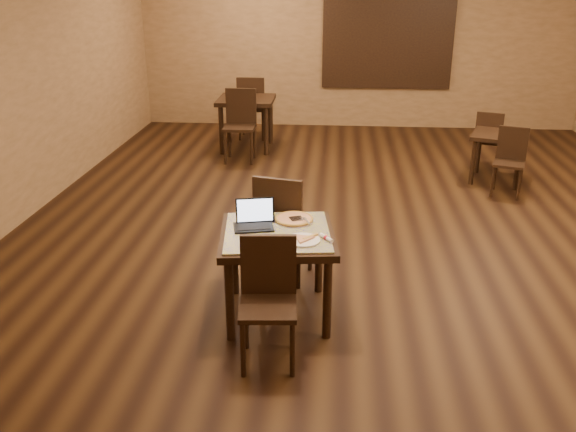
# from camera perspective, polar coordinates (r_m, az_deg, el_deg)

# --- Properties ---
(ground) EXTENTS (10.00, 10.00, 0.00)m
(ground) POSITION_cam_1_polar(r_m,az_deg,el_deg) (7.06, 7.31, -0.98)
(ground) COLOR black
(ground) RESTS_ON ground
(wall_back) EXTENTS (8.00, 0.02, 3.00)m
(wall_back) POSITION_cam_1_polar(r_m,az_deg,el_deg) (11.58, 6.71, 15.63)
(wall_back) COLOR #99764E
(wall_back) RESTS_ON ground
(wall_front) EXTENTS (8.00, 0.02, 3.00)m
(wall_front) POSITION_cam_1_polar(r_m,az_deg,el_deg) (1.97, 15.17, -16.94)
(wall_front) COLOR #99764E
(wall_front) RESTS_ON ground
(wall_left) EXTENTS (0.02, 10.00, 3.00)m
(wall_left) POSITION_cam_1_polar(r_m,az_deg,el_deg) (7.55, -24.60, 10.63)
(wall_left) COLOR #99764E
(wall_left) RESTS_ON ground
(mural) EXTENTS (2.34, 0.05, 1.64)m
(mural) POSITION_cam_1_polar(r_m,az_deg,el_deg) (11.56, 9.30, 15.74)
(mural) COLOR #244D84
(mural) RESTS_ON wall_back
(tiled_table) EXTENTS (1.02, 1.02, 0.76)m
(tiled_table) POSITION_cam_1_polar(r_m,az_deg,el_deg) (4.98, -1.01, -2.53)
(tiled_table) COLOR black
(tiled_table) RESTS_ON ground
(chair_main_near) EXTENTS (0.44, 0.44, 0.95)m
(chair_main_near) POSITION_cam_1_polar(r_m,az_deg,el_deg) (4.48, -1.86, -7.19)
(chair_main_near) COLOR black
(chair_main_near) RESTS_ON ground
(chair_main_far) EXTENTS (0.55, 0.55, 1.05)m
(chair_main_far) POSITION_cam_1_polar(r_m,az_deg,el_deg) (5.56, -0.61, -0.60)
(chair_main_far) COLOR black
(chair_main_far) RESTS_ON ground
(laptop) EXTENTS (0.36, 0.32, 0.22)m
(laptop) POSITION_cam_1_polar(r_m,az_deg,el_deg) (5.03, -3.18, -0.31)
(laptop) COLOR black
(laptop) RESTS_ON tiled_table
(plate) EXTENTS (0.27, 0.27, 0.01)m
(plate) POSITION_cam_1_polar(r_m,az_deg,el_deg) (4.75, 1.42, -2.28)
(plate) COLOR white
(plate) RESTS_ON tiled_table
(pizza_slice) EXTENTS (0.28, 0.28, 0.02)m
(pizza_slice) POSITION_cam_1_polar(r_m,az_deg,el_deg) (4.75, 1.42, -2.12)
(pizza_slice) COLOR beige
(pizza_slice) RESTS_ON plate
(pizza_pan) EXTENTS (0.35, 0.35, 0.01)m
(pizza_pan) POSITION_cam_1_polar(r_m,az_deg,el_deg) (5.14, 0.58, -0.39)
(pizza_pan) COLOR silver
(pizza_pan) RESTS_ON tiled_table
(pizza_whole) EXTENTS (0.32, 0.32, 0.02)m
(pizza_whole) POSITION_cam_1_polar(r_m,az_deg,el_deg) (5.14, 0.58, -0.25)
(pizza_whole) COLOR beige
(pizza_whole) RESTS_ON pizza_pan
(spatula) EXTENTS (0.19, 0.28, 0.01)m
(spatula) POSITION_cam_1_polar(r_m,az_deg,el_deg) (5.12, 0.78, -0.24)
(spatula) COLOR silver
(spatula) RESTS_ON pizza_whole
(napkin_roll) EXTENTS (0.12, 0.14, 0.04)m
(napkin_roll) POSITION_cam_1_polar(r_m,az_deg,el_deg) (4.78, 3.60, -2.06)
(napkin_roll) COLOR white
(napkin_roll) RESTS_ON tiled_table
(other_table_a) EXTENTS (0.91, 0.91, 0.67)m
(other_table_a) POSITION_cam_1_polar(r_m,az_deg,el_deg) (8.89, 19.18, 6.57)
(other_table_a) COLOR black
(other_table_a) RESTS_ON ground
(other_table_a_chair_near) EXTENTS (0.48, 0.48, 0.87)m
(other_table_a_chair_near) POSITION_cam_1_polar(r_m,az_deg,el_deg) (8.44, 20.08, 5.20)
(other_table_a_chair_near) COLOR black
(other_table_a_chair_near) RESTS_ON ground
(other_table_a_chair_far) EXTENTS (0.48, 0.48, 0.87)m
(other_table_a_chair_far) POSITION_cam_1_polar(r_m,az_deg,el_deg) (9.38, 18.26, 7.01)
(other_table_a_chair_far) COLOR black
(other_table_a_chair_far) RESTS_ON ground
(other_table_b) EXTENTS (0.90, 0.90, 0.84)m
(other_table_b) POSITION_cam_1_polar(r_m,az_deg,el_deg) (10.05, -3.93, 10.16)
(other_table_b) COLOR black
(other_table_b) RESTS_ON ground
(other_table_b_chair_near) EXTENTS (0.47, 0.47, 1.08)m
(other_table_b_chair_near) POSITION_cam_1_polar(r_m,az_deg,el_deg) (9.46, -4.48, 8.89)
(other_table_b_chair_near) COLOR black
(other_table_b_chair_near) RESTS_ON ground
(other_table_b_chair_far) EXTENTS (0.47, 0.47, 1.08)m
(other_table_b_chair_far) POSITION_cam_1_polar(r_m,az_deg,el_deg) (10.68, -3.42, 10.40)
(other_table_b_chair_far) COLOR black
(other_table_b_chair_far) RESTS_ON ground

